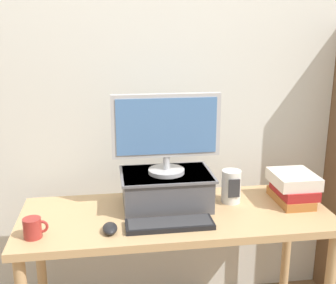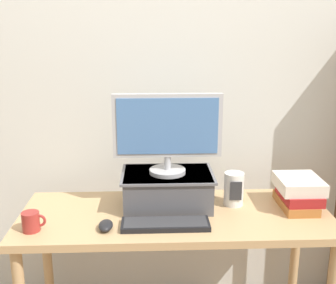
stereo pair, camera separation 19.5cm
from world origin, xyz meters
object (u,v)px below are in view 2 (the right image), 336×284
(desk, at_px, (175,229))
(keyboard, at_px, (165,224))
(computer_monitor, at_px, (168,130))
(book_stack, at_px, (298,192))
(coffee_mug, at_px, (31,222))
(riser_box, at_px, (168,188))
(desk_speaker, at_px, (234,189))
(computer_mouse, at_px, (106,225))

(desk, height_order, keyboard, keyboard)
(computer_monitor, bearing_deg, book_stack, -4.41)
(keyboard, distance_m, coffee_mug, 0.58)
(desk, distance_m, coffee_mug, 0.67)
(riser_box, height_order, desk_speaker, riser_box)
(book_stack, distance_m, coffee_mug, 1.26)
(computer_mouse, xyz_separation_m, book_stack, (0.92, 0.20, 0.06))
(book_stack, xyz_separation_m, coffee_mug, (-1.24, -0.20, -0.04))
(keyboard, height_order, book_stack, book_stack)
(computer_monitor, distance_m, book_stack, 0.71)
(computer_monitor, height_order, computer_mouse, computer_monitor)
(riser_box, bearing_deg, computer_mouse, -138.68)
(keyboard, distance_m, desk_speaker, 0.42)
(computer_monitor, bearing_deg, riser_box, 90.00)
(keyboard, relative_size, coffee_mug, 3.74)
(computer_mouse, bearing_deg, desk, 25.96)
(riser_box, bearing_deg, keyboard, -94.60)
(computer_monitor, bearing_deg, keyboard, -94.63)
(desk_speaker, bearing_deg, computer_monitor, 178.89)
(desk, distance_m, keyboard, 0.18)
(desk, relative_size, book_stack, 5.61)
(desk, bearing_deg, coffee_mug, -166.32)
(computer_mouse, distance_m, coffee_mug, 0.32)
(coffee_mug, bearing_deg, computer_monitor, 22.33)
(riser_box, relative_size, book_stack, 1.70)
(desk, height_order, computer_mouse, computer_mouse)
(computer_mouse, bearing_deg, riser_box, 41.32)
(coffee_mug, bearing_deg, riser_box, 22.45)
(riser_box, relative_size, keyboard, 1.14)
(computer_mouse, bearing_deg, coffee_mug, -179.88)
(desk, xyz_separation_m, keyboard, (-0.05, -0.14, 0.10))
(riser_box, xyz_separation_m, keyboard, (-0.02, -0.23, -0.08))
(coffee_mug, distance_m, desk_speaker, 0.96)
(desk, relative_size, riser_box, 3.30)
(computer_monitor, xyz_separation_m, keyboard, (-0.02, -0.23, -0.37))
(riser_box, distance_m, keyboard, 0.25)
(keyboard, bearing_deg, book_stack, 15.65)
(desk, xyz_separation_m, riser_box, (-0.03, 0.09, 0.18))
(coffee_mug, bearing_deg, desk_speaker, 14.51)
(riser_box, relative_size, coffee_mug, 4.27)
(keyboard, bearing_deg, computer_monitor, 85.37)
(desk, distance_m, computer_mouse, 0.37)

